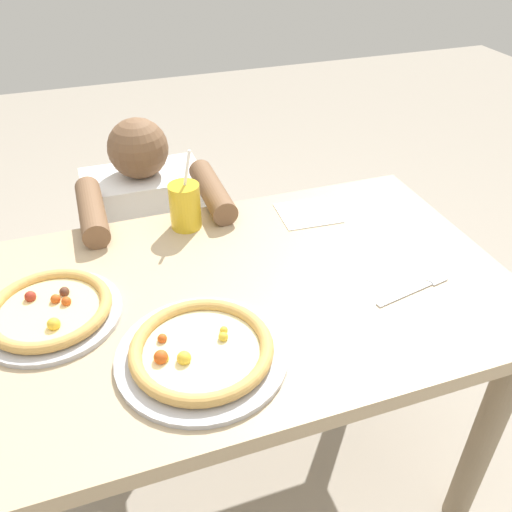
{
  "coord_description": "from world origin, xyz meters",
  "views": [
    {
      "loc": [
        -0.28,
        -0.91,
        1.53
      ],
      "look_at": [
        0.06,
        0.07,
        0.78
      ],
      "focal_mm": 37.61,
      "sensor_mm": 36.0,
      "label": 1
    }
  ],
  "objects_px": {
    "pizza_far": "(50,311)",
    "fork": "(416,289)",
    "pizza_near": "(201,351)",
    "drink_cup_colored": "(185,206)",
    "diner_seated": "(154,260)"
  },
  "relations": [
    {
      "from": "pizza_near",
      "to": "fork",
      "type": "bearing_deg",
      "value": 4.91
    },
    {
      "from": "fork",
      "to": "pizza_near",
      "type": "bearing_deg",
      "value": -175.09
    },
    {
      "from": "pizza_far",
      "to": "diner_seated",
      "type": "xyz_separation_m",
      "value": [
        0.29,
        0.59,
        -0.34
      ]
    },
    {
      "from": "pizza_far",
      "to": "fork",
      "type": "relative_size",
      "value": 1.49
    },
    {
      "from": "pizza_near",
      "to": "pizza_far",
      "type": "distance_m",
      "value": 0.35
    },
    {
      "from": "pizza_near",
      "to": "drink_cup_colored",
      "type": "bearing_deg",
      "value": 80.39
    },
    {
      "from": "fork",
      "to": "diner_seated",
      "type": "bearing_deg",
      "value": 123.23
    },
    {
      "from": "pizza_far",
      "to": "diner_seated",
      "type": "distance_m",
      "value": 0.74
    },
    {
      "from": "pizza_near",
      "to": "pizza_far",
      "type": "relative_size",
      "value": 1.13
    },
    {
      "from": "drink_cup_colored",
      "to": "fork",
      "type": "bearing_deg",
      "value": -45.31
    },
    {
      "from": "fork",
      "to": "diner_seated",
      "type": "height_order",
      "value": "diner_seated"
    },
    {
      "from": "pizza_far",
      "to": "fork",
      "type": "distance_m",
      "value": 0.81
    },
    {
      "from": "drink_cup_colored",
      "to": "diner_seated",
      "type": "relative_size",
      "value": 0.23
    },
    {
      "from": "pizza_near",
      "to": "fork",
      "type": "relative_size",
      "value": 1.68
    },
    {
      "from": "pizza_far",
      "to": "diner_seated",
      "type": "height_order",
      "value": "diner_seated"
    }
  ]
}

